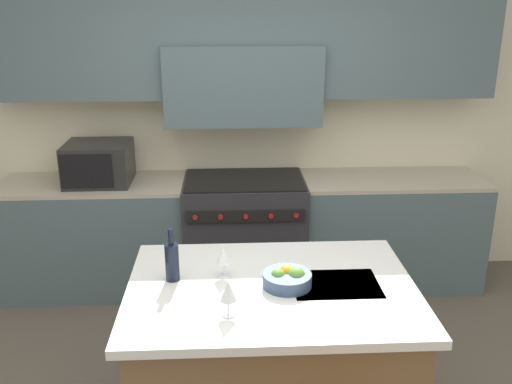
# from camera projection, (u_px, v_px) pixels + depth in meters

# --- Properties ---
(back_cabinetry) EXTENTS (10.00, 0.46, 2.70)m
(back_cabinetry) POSITION_uv_depth(u_px,v_px,m) (243.00, 87.00, 4.51)
(back_cabinetry) COLOR beige
(back_cabinetry) RESTS_ON ground_plane
(back_counter) EXTENTS (3.84, 0.62, 0.91)m
(back_counter) POSITION_uv_depth(u_px,v_px,m) (244.00, 233.00, 4.65)
(back_counter) COLOR #4C6066
(back_counter) RESTS_ON ground_plane
(range_stove) EXTENTS (0.96, 0.70, 0.93)m
(range_stove) POSITION_uv_depth(u_px,v_px,m) (245.00, 233.00, 4.63)
(range_stove) COLOR #2D2D33
(range_stove) RESTS_ON ground_plane
(microwave) EXTENTS (0.49, 0.45, 0.31)m
(microwave) POSITION_uv_depth(u_px,v_px,m) (99.00, 163.00, 4.40)
(microwave) COLOR black
(microwave) RESTS_ON back_counter
(kitchen_island) EXTENTS (1.45, 1.05, 0.92)m
(kitchen_island) POSITION_uv_depth(u_px,v_px,m) (271.00, 362.00, 3.00)
(kitchen_island) COLOR brown
(kitchen_island) RESTS_ON ground_plane
(wine_bottle) EXTENTS (0.07, 0.07, 0.28)m
(wine_bottle) POSITION_uv_depth(u_px,v_px,m) (172.00, 261.00, 2.88)
(wine_bottle) COLOR black
(wine_bottle) RESTS_ON kitchen_island
(wine_glass_near) EXTENTS (0.08, 0.08, 0.17)m
(wine_glass_near) POSITION_uv_depth(u_px,v_px,m) (228.00, 292.00, 2.56)
(wine_glass_near) COLOR white
(wine_glass_near) RESTS_ON kitchen_island
(wine_glass_far) EXTENTS (0.08, 0.08, 0.17)m
(wine_glass_far) POSITION_uv_depth(u_px,v_px,m) (224.00, 256.00, 2.91)
(wine_glass_far) COLOR white
(wine_glass_far) RESTS_ON kitchen_island
(fruit_bowl) EXTENTS (0.25, 0.25, 0.10)m
(fruit_bowl) POSITION_uv_depth(u_px,v_px,m) (288.00, 278.00, 2.84)
(fruit_bowl) COLOR #384C6B
(fruit_bowl) RESTS_ON kitchen_island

